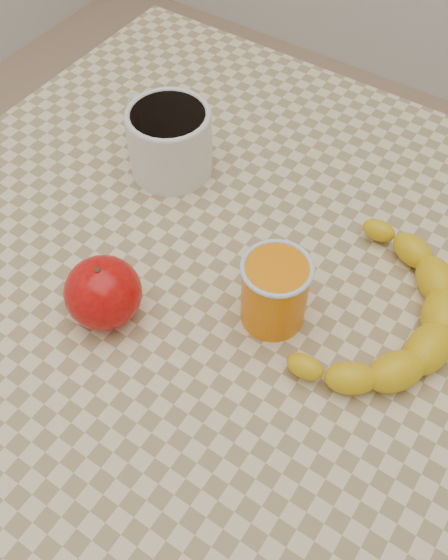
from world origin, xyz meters
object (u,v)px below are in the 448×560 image
Objects in this scene: orange_juice_glass at (275,291)px; coffee_mug at (168,138)px; banana at (380,311)px; apple at (103,292)px; table at (224,336)px.

coffee_mug is at bearing 151.30° from orange_juice_glass.
banana is at bearing 29.26° from orange_juice_glass.
orange_juice_glass is 0.29× the size of banana.
table is at bearing 46.50° from apple.
apple is (0.08, -0.21, -0.01)m from coffee_mug.
orange_juice_glass is (0.21, -0.12, -0.00)m from coffee_mug.
apple is 0.27m from banana.
orange_juice_glass is at bearing -145.53° from banana.
orange_juice_glass is at bearing 2.46° from table.
apple is at bearing -147.28° from orange_juice_glass.
banana is (0.30, -0.07, -0.02)m from coffee_mug.
coffee_mug is 1.84× the size of orange_juice_glass.
table is 5.48× the size of coffee_mug.
table is 9.05× the size of apple.
coffee_mug reaches higher than banana.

